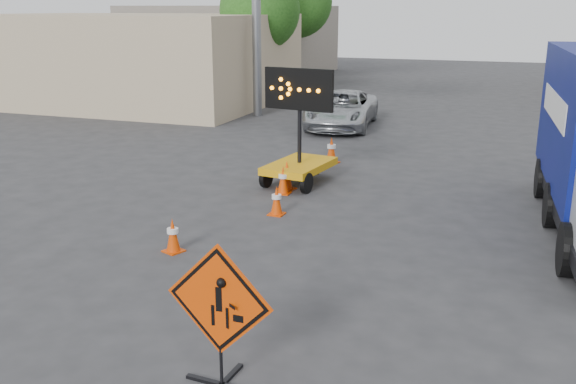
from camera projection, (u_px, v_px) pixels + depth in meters
The scene contains 13 objects.
ground at pixel (186, 361), 8.12m from camera, with size 100.00×100.00×0.00m, color #2D2D30.
storefront_left_near at pixel (127, 58), 30.22m from camera, with size 14.00×10.00×4.00m, color tan.
storefront_left_far at pixel (232, 40), 43.13m from camera, with size 12.00×10.00×4.40m, color gray.
tree_left_near at pixel (260, 11), 29.46m from camera, with size 3.71×3.71×6.03m.
tree_left_far at pixel (297, 2), 36.89m from camera, with size 4.10×4.10×6.66m.
construction_sign at pixel (220, 314), 7.32m from camera, with size 1.36×0.96×1.80m.
arrow_board at pixel (299, 159), 16.13m from camera, with size 1.83×2.19×2.90m.
pickup_truck at pixel (342, 109), 23.77m from camera, with size 2.21×4.80×1.33m, color #B7BABF.
cone_a at pixel (173, 235), 11.67m from camera, with size 0.42×0.42×0.64m.
cone_b at pixel (277, 200), 13.77m from camera, with size 0.34×0.34×0.64m.
cone_c at pixel (283, 180), 15.33m from camera, with size 0.35×0.35×0.69m.
cone_d at pixel (287, 175), 15.69m from camera, with size 0.47×0.47×0.73m.
cone_e at pixel (331, 150), 18.36m from camera, with size 0.48×0.48×0.76m.
Camera 1 is at (3.68, -6.33, 4.32)m, focal length 40.00 mm.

